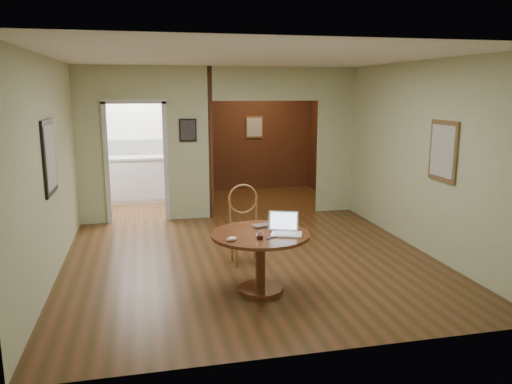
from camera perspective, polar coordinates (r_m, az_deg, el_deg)
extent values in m
plane|color=#402B12|center=(6.87, -0.51, -7.88)|extent=(5.00, 5.00, 0.00)
plane|color=white|center=(6.49, -0.55, 15.22)|extent=(5.00, 5.00, 0.00)
plane|color=#B3B68D|center=(4.17, 6.77, -1.48)|extent=(5.00, 0.00, 5.00)
plane|color=#B3B68D|center=(6.50, -22.64, 2.38)|extent=(0.00, 5.00, 5.00)
plane|color=#B3B68D|center=(7.48, 18.58, 3.77)|extent=(0.00, 5.00, 5.00)
cube|color=#B3B68D|center=(8.92, -18.41, 4.95)|extent=(0.50, 2.70, 0.04)
cube|color=#B3B68D|center=(8.91, -7.76, 5.43)|extent=(0.80, 2.70, 0.04)
cube|color=#B3B68D|center=(9.55, 8.99, 5.79)|extent=(0.70, 2.70, 0.04)
plane|color=white|center=(10.87, -12.68, 6.34)|extent=(2.70, 0.00, 2.70)
plane|color=#392010|center=(11.64, -0.21, 6.95)|extent=(2.70, 0.00, 2.70)
cube|color=#392010|center=(10.19, -6.14, 6.22)|extent=(0.08, 2.50, 2.70)
cube|color=black|center=(6.47, -22.57, 3.70)|extent=(0.03, 0.70, 0.90)
cube|color=brown|center=(7.03, 20.62, 4.40)|extent=(0.03, 0.60, 0.80)
cube|color=black|center=(8.87, -7.79, 7.02)|extent=(0.30, 0.03, 0.40)
cube|color=silver|center=(11.62, -0.19, 7.43)|extent=(0.40, 0.03, 0.50)
cube|color=white|center=(10.88, -12.62, 5.02)|extent=(2.00, 0.02, 0.32)
cylinder|color=brown|center=(5.89, 0.51, -11.04)|extent=(0.52, 0.52, 0.05)
cylinder|color=brown|center=(5.77, 0.51, -8.09)|extent=(0.11, 0.11, 0.61)
cylinder|color=brown|center=(5.67, 0.52, -4.88)|extent=(1.12, 1.12, 0.04)
cylinder|color=#9F6638|center=(6.65, -1.18, -4.23)|extent=(0.45, 0.45, 0.03)
cylinder|color=#9F6638|center=(6.54, -2.23, -6.70)|extent=(0.03, 0.03, 0.48)
cylinder|color=#9F6638|center=(6.60, 0.49, -6.50)|extent=(0.03, 0.03, 0.48)
cylinder|color=#9F6638|center=(6.83, -2.77, -5.89)|extent=(0.03, 0.03, 0.48)
cylinder|color=#9F6638|center=(6.90, -0.16, -5.71)|extent=(0.03, 0.03, 0.48)
cylinder|color=#9F6638|center=(6.71, -2.98, -2.31)|extent=(0.03, 0.03, 0.38)
cylinder|color=#9F6638|center=(6.78, 0.01, -2.14)|extent=(0.03, 0.03, 0.38)
torus|color=#9F6638|center=(6.72, -1.50, -0.80)|extent=(0.41, 0.03, 0.41)
cube|color=white|center=(5.59, 3.52, -4.83)|extent=(0.40, 0.34, 0.02)
cube|color=silver|center=(5.56, 3.61, -4.83)|extent=(0.31, 0.22, 0.00)
cube|color=white|center=(5.69, 3.13, -3.30)|extent=(0.34, 0.17, 0.22)
cube|color=#8390A7|center=(5.68, 3.16, -3.32)|extent=(0.29, 0.14, 0.19)
imported|color=#AFAFB4|center=(5.90, 1.32, -3.90)|extent=(0.37, 0.30, 0.03)
ellipsoid|color=white|center=(5.36, -2.80, -5.37)|extent=(0.13, 0.10, 0.05)
cylinder|color=#0C0E54|center=(5.45, 1.84, -5.29)|extent=(0.14, 0.07, 0.01)
cube|color=silver|center=(10.69, -12.46, 1.39)|extent=(2.00, 0.55, 0.90)
cube|color=silver|center=(10.62, -12.56, 3.89)|extent=(2.06, 0.60, 0.04)
sphere|color=#B20C0C|center=(10.39, -13.28, 1.35)|extent=(0.03, 0.03, 0.03)
sphere|color=#B20C0C|center=(10.43, -7.78, 1.59)|extent=(0.03, 0.03, 0.03)
ellipsoid|color=beige|center=(10.61, -9.83, 4.85)|extent=(0.35, 0.33, 0.28)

